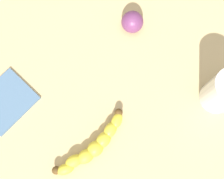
# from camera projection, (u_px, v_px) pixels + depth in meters

# --- Properties ---
(wooden_tabletop) EXTENTS (1.20, 1.20, 0.03)m
(wooden_tabletop) POSITION_uv_depth(u_px,v_px,m) (128.00, 112.00, 0.76)
(wooden_tabletop) COLOR tan
(wooden_tabletop) RESTS_ON ground
(banana) EXTENTS (0.21, 0.05, 0.03)m
(banana) POSITION_uv_depth(u_px,v_px,m) (93.00, 146.00, 0.71)
(banana) COLOR yellow
(banana) RESTS_ON wooden_tabletop
(smoothie_glass) EXTENTS (0.08, 0.08, 0.12)m
(smoothie_glass) POSITION_uv_depth(u_px,v_px,m) (224.00, 92.00, 0.69)
(smoothie_glass) COLOR silver
(smoothie_glass) RESTS_ON wooden_tabletop
(plum_fruit) EXTENTS (0.06, 0.06, 0.06)m
(plum_fruit) POSITION_uv_depth(u_px,v_px,m) (132.00, 22.00, 0.77)
(plum_fruit) COLOR #6B3360
(plum_fruit) RESTS_ON wooden_tabletop
(folded_napkin) EXTENTS (0.14, 0.12, 0.01)m
(folded_napkin) POSITION_uv_depth(u_px,v_px,m) (6.00, 101.00, 0.75)
(folded_napkin) COLOR slate
(folded_napkin) RESTS_ON wooden_tabletop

